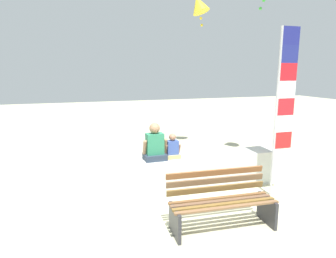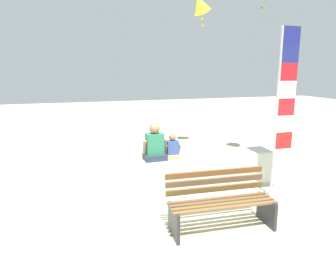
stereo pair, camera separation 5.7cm
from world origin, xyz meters
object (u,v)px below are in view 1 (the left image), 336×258
Objects in this scene: park_bench at (221,202)px; person_child at (172,149)px; kite_yellow at (199,4)px; flag_banner at (283,99)px; person_adult at (155,146)px.

park_bench is 1.66m from person_child.
park_bench is at bearing -108.66° from kite_yellow.
flag_banner is (1.68, 0.79, 1.51)m from park_bench.
flag_banner is (1.97, -0.77, 1.01)m from person_child.
person_adult reaches higher than park_bench.
person_adult reaches higher than person_child.
flag_banner is at bearing -87.48° from kite_yellow.
person_child is (0.37, 0.00, -0.09)m from person_adult.
person_adult is at bearing 112.78° from park_bench.
person_adult is at bearing -126.45° from kite_yellow.
flag_banner is 3.66× the size of kite_yellow.
park_bench is 2.32× the size of person_adult.
flag_banner is (2.33, -0.77, 0.92)m from person_adult.
flag_banner reaches higher than park_bench.
kite_yellow is (1.80, 2.94, 3.43)m from person_child.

